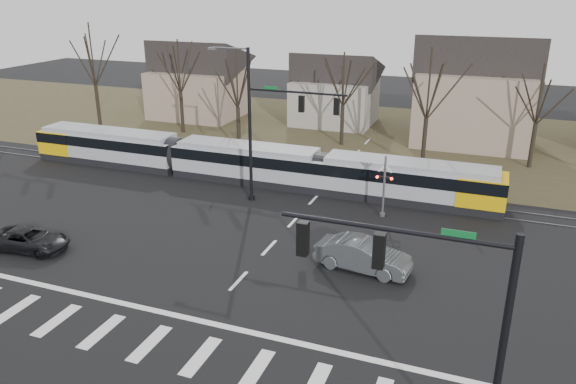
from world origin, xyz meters
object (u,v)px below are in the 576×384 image
(suv, at_px, (29,239))
(rail_crossing_signal, at_px, (384,188))
(sedan, at_px, (363,255))
(tram, at_px, (246,161))

(suv, relative_size, rail_crossing_signal, 1.16)
(sedan, bearing_deg, tram, 54.35)
(rail_crossing_signal, bearing_deg, suv, -146.01)
(sedan, distance_m, rail_crossing_signal, 7.49)
(sedan, distance_m, suv, 18.39)
(tram, bearing_deg, suv, -113.07)
(tram, height_order, rail_crossing_signal, rail_crossing_signal)
(tram, bearing_deg, sedan, -42.64)
(sedan, relative_size, suv, 1.10)
(tram, relative_size, rail_crossing_signal, 9.19)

